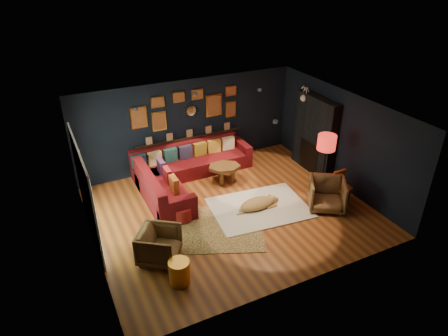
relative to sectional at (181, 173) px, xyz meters
name	(u,v)px	position (x,y,z in m)	size (l,w,h in m)	color
floor	(231,211)	(0.61, -1.81, -0.32)	(6.50, 6.50, 0.00)	#9C541F
room_walls	(232,154)	(0.61, -1.81, 1.27)	(6.50, 6.50, 6.50)	black
sectional	(181,173)	(0.00, 0.00, 0.00)	(3.41, 2.69, 0.86)	maroon
ledge	(190,137)	(0.61, 0.87, 0.60)	(3.20, 0.12, 0.04)	black
gallery_wall	(187,108)	(0.60, 0.91, 1.48)	(3.15, 0.04, 1.02)	gold
sunburst_mirror	(191,111)	(0.71, 0.91, 1.38)	(0.47, 0.16, 0.47)	silver
fireplace	(314,137)	(3.71, -0.91, 0.70)	(0.31, 1.60, 2.20)	black
deer_head	(309,97)	(3.75, -0.41, 1.73)	(0.50, 0.28, 0.45)	white
sliding_door	(86,192)	(-2.60, -1.21, 0.78)	(0.06, 2.80, 2.20)	white
ceiling_spots	(216,103)	(0.61, -1.01, 2.24)	(3.30, 2.50, 0.06)	black
shag_rug	(259,208)	(1.30, -2.01, -0.31)	(2.35, 1.71, 0.03)	silver
leopard_rug	(208,228)	(-0.19, -2.20, -0.32)	(2.51, 1.79, 0.01)	tan
coffee_table	(225,169)	(1.12, -0.42, 0.07)	(1.06, 0.90, 0.45)	brown
pouf	(181,213)	(-0.61, -1.60, -0.12)	(0.51, 0.51, 0.33)	maroon
armchair_left	(159,244)	(-1.50, -2.72, 0.08)	(0.78, 0.73, 0.81)	#B77E47
armchair_right	(327,193)	(2.81, -2.70, 0.11)	(0.84, 0.79, 0.86)	#B77E47
gold_stool	(179,272)	(-1.36, -3.52, -0.07)	(0.41, 0.41, 0.51)	gold
orange_chair	(341,184)	(3.36, -2.54, 0.15)	(0.39, 0.39, 0.81)	black
floor_lamp	(326,145)	(3.11, -2.10, 1.09)	(0.46, 0.46, 1.68)	black
dog	(258,202)	(1.25, -2.01, -0.11)	(1.27, 0.63, 0.40)	#B0884A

